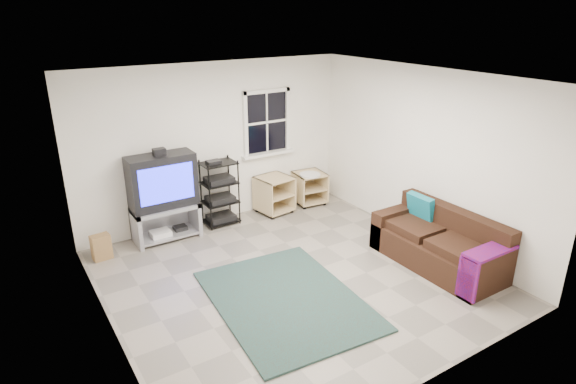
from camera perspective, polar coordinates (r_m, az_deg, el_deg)
room at (r=8.23m, az=-2.51°, el=7.77°), size 4.60×4.62×4.60m
tv_unit at (r=7.46m, az=-14.61°, el=0.20°), size 0.98×0.49×1.45m
av_rack at (r=7.93m, az=-8.05°, el=-0.53°), size 0.55×0.40×1.10m
side_table_left at (r=8.37m, az=-1.83°, el=-0.12°), size 0.62×0.62×0.64m
side_table_right at (r=8.75m, az=2.46°, el=0.79°), size 0.58×0.58×0.60m
sofa at (r=6.99m, az=17.53°, el=-6.00°), size 0.82×1.85×0.85m
shag_rug at (r=6.04m, az=-0.25°, el=-12.63°), size 1.82×2.38×0.03m
paper_bag at (r=7.35m, az=-21.26°, el=-6.10°), size 0.27×0.19×0.37m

